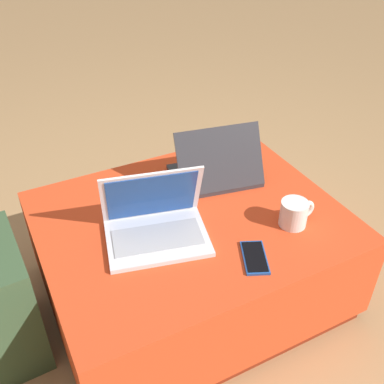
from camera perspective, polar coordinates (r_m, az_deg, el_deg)
ground_plane at (r=1.83m, az=-0.15°, el=-12.43°), size 14.00×14.00×0.00m
ottoman at (r=1.69m, az=-0.16°, el=-8.06°), size 1.03×0.83×0.38m
laptop_near at (r=1.46m, az=-4.68°, el=-3.97°), size 0.37×0.31×0.24m
laptop_far at (r=1.72m, az=3.06°, el=2.83°), size 0.36×0.29×0.23m
cell_phone at (r=1.42m, az=7.97°, el=-8.22°), size 0.12×0.16×0.01m
backpack at (r=1.64m, az=-23.03°, el=-12.75°), size 0.23×0.36×0.51m
coffee_mug at (r=1.54m, az=12.91°, el=-2.64°), size 0.13×0.09×0.09m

